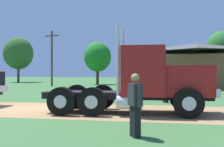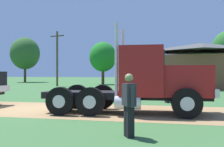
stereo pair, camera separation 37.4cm
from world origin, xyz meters
name	(u,v)px [view 1 (the left image)]	position (x,y,z in m)	size (l,w,h in m)	color
ground_plane	(34,109)	(0.00, 0.00, 0.00)	(200.00, 200.00, 0.00)	#3D6B38
dirt_track	(34,109)	(0.00, 0.00, 0.00)	(120.00, 5.17, 0.01)	#A17D50
truck_foreground_white	(148,82)	(5.42, -0.36, 1.34)	(7.19, 2.95, 3.69)	black
visitor_walking_mid	(135,103)	(5.39, -4.81, 0.92)	(0.44, 0.58, 1.69)	#2D2D33
visitor_far_side	(166,85)	(6.08, 4.17, 1.02)	(0.43, 0.60, 1.83)	#2D2D33
shed_building	(196,66)	(9.39, 21.86, 2.51)	(12.31, 8.89, 5.21)	brown
utility_pole_near	(52,57)	(-8.57, 21.64, 3.81)	(2.14, 0.81, 7.14)	brown
tree_left	(18,53)	(-21.25, 35.33, 5.41)	(5.47, 5.47, 8.43)	#513823
tree_mid	(98,57)	(-4.25, 28.56, 4.14)	(4.08, 4.08, 6.40)	#513823
tree_right	(222,48)	(14.21, 33.01, 5.51)	(4.73, 4.73, 8.13)	#513823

